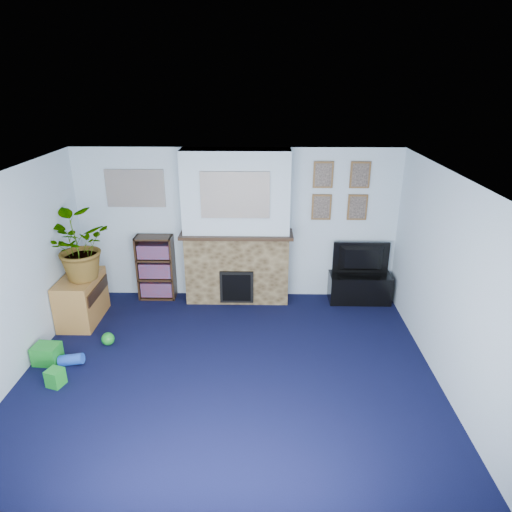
{
  "coord_description": "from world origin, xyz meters",
  "views": [
    {
      "loc": [
        0.42,
        -4.57,
        3.38
      ],
      "look_at": [
        0.32,
        1.04,
        1.16
      ],
      "focal_mm": 32.0,
      "sensor_mm": 36.0,
      "label": 1
    }
  ],
  "objects_px": {
    "television": "(362,259)",
    "bookshelf": "(156,269)",
    "sideboard": "(82,298)",
    "tv_stand": "(359,288)"
  },
  "relations": [
    {
      "from": "tv_stand",
      "to": "sideboard",
      "type": "distance_m",
      "value": 4.25
    },
    {
      "from": "sideboard",
      "to": "bookshelf",
      "type": "bearing_deg",
      "value": 39.32
    },
    {
      "from": "television",
      "to": "sideboard",
      "type": "bearing_deg",
      "value": 10.47
    },
    {
      "from": "tv_stand",
      "to": "television",
      "type": "distance_m",
      "value": 0.48
    },
    {
      "from": "bookshelf",
      "to": "sideboard",
      "type": "bearing_deg",
      "value": -140.68
    },
    {
      "from": "television",
      "to": "bookshelf",
      "type": "xyz_separation_m",
      "value": [
        -3.25,
        0.06,
        -0.21
      ]
    },
    {
      "from": "tv_stand",
      "to": "television",
      "type": "xyz_separation_m",
      "value": [
        0.0,
        0.02,
        0.48
      ]
    },
    {
      "from": "television",
      "to": "sideboard",
      "type": "xyz_separation_m",
      "value": [
        -4.19,
        -0.71,
        -0.36
      ]
    },
    {
      "from": "bookshelf",
      "to": "sideboard",
      "type": "relative_size",
      "value": 1.19
    },
    {
      "from": "tv_stand",
      "to": "bookshelf",
      "type": "xyz_separation_m",
      "value": [
        -3.25,
        0.08,
        0.28
      ]
    }
  ]
}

